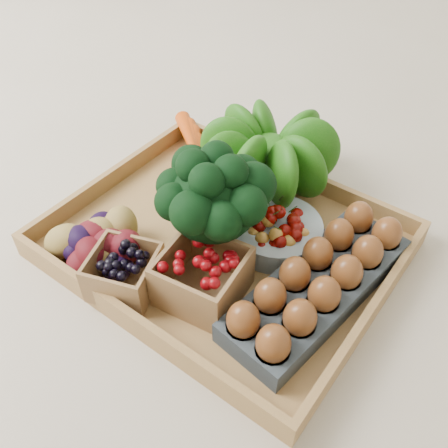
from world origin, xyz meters
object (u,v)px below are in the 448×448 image
Objects in this scene: tray at (224,246)px; broccoli at (213,220)px; cherry_bowl at (276,232)px; egg_carton at (318,288)px.

broccoli reaches higher than tray.
tray is at bearing -140.37° from cherry_bowl.
broccoli reaches higher than cherry_bowl.
broccoli is 1.19× the size of cherry_bowl.
tray is 0.08m from broccoli.
broccoli reaches higher than egg_carton.
cherry_bowl is 0.13m from egg_carton.
cherry_bowl reaches higher than tray.
cherry_bowl is at bearing 158.83° from egg_carton.
tray is 3.52× the size of cherry_bowl.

